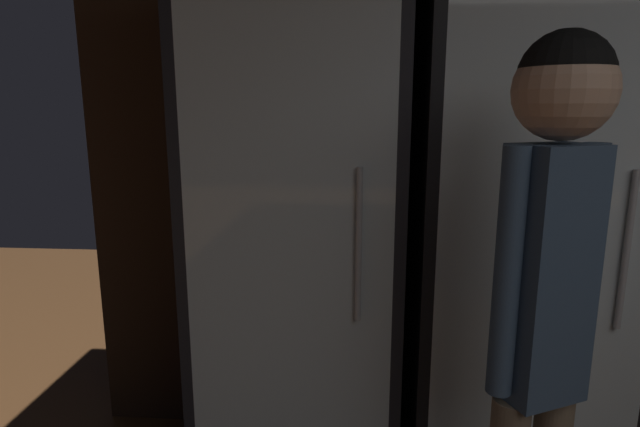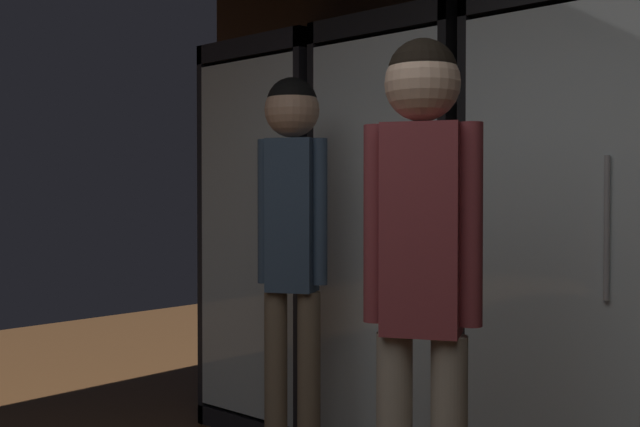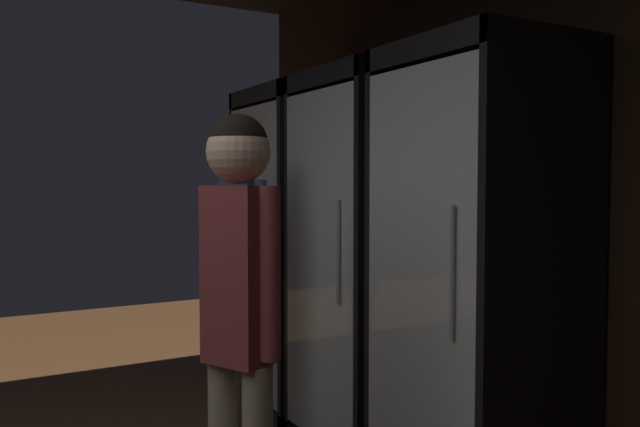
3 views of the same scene
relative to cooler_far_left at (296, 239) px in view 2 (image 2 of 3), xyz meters
The scene contains 5 objects.
cooler_far_left is the anchor object (origin of this frame).
cooler_left 0.81m from the cooler_far_left, ahead, with size 0.76×0.69×2.05m.
cooler_center 1.63m from the cooler_far_left, ahead, with size 0.76×0.69×2.05m.
shopper_near 1.96m from the cooler_far_left, 35.53° to the right, with size 0.33×0.24×1.70m.
shopper_far 1.01m from the cooler_far_left, 47.39° to the right, with size 0.28×0.23×1.73m.
Camera 2 is at (0.88, -0.31, 1.23)m, focal length 42.58 mm.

